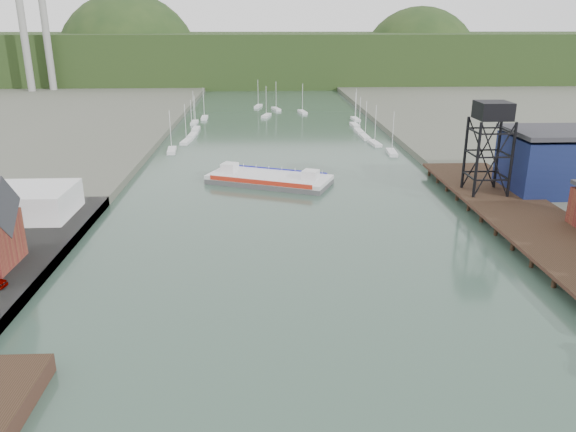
{
  "coord_description": "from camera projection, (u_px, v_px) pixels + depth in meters",
  "views": [
    {
      "loc": [
        -4.39,
        -36.82,
        30.59
      ],
      "look_at": [
        -0.91,
        40.81,
        4.0
      ],
      "focal_mm": 35.0,
      "sensor_mm": 36.0,
      "label": 1
    }
  ],
  "objects": [
    {
      "name": "white_shed",
      "position": [
        15.0,
        202.0,
        89.04
      ],
      "size": [
        18.0,
        12.0,
        4.5
      ],
      "primitive_type": "cube",
      "color": "silver",
      "rests_on": "west_quay"
    },
    {
      "name": "smokestacks",
      "position": [
        34.0,
        26.0,
        250.45
      ],
      "size": [
        11.2,
        8.2,
        60.0
      ],
      "color": "gray",
      "rests_on": "ground"
    },
    {
      "name": "ground",
      "position": [
        322.0,
        428.0,
        44.89
      ],
      "size": [
        600.0,
        600.0,
        0.0
      ],
      "primitive_type": "plane",
      "color": "#2C4438",
      "rests_on": "ground"
    },
    {
      "name": "distant_hills",
      "position": [
        263.0,
        61.0,
        326.2
      ],
      "size": [
        500.0,
        120.0,
        80.0
      ],
      "color": "#1C3216",
      "rests_on": "ground"
    },
    {
      "name": "marina_sailboats",
      "position": [
        277.0,
        126.0,
        175.66
      ],
      "size": [
        57.71,
        92.65,
        0.9
      ],
      "color": "silver",
      "rests_on": "ground"
    },
    {
      "name": "lift_tower",
      "position": [
        492.0,
        116.0,
        96.13
      ],
      "size": [
        6.5,
        6.5,
        16.0
      ],
      "color": "black",
      "rests_on": "east_pier"
    },
    {
      "name": "blue_shed",
      "position": [
        564.0,
        162.0,
        101.43
      ],
      "size": [
        20.5,
        14.5,
        11.3
      ],
      "color": "black",
      "rests_on": "east_land"
    },
    {
      "name": "east_pier",
      "position": [
        527.0,
        217.0,
        88.38
      ],
      "size": [
        14.0,
        70.0,
        2.45
      ],
      "color": "black",
      "rests_on": "ground"
    },
    {
      "name": "chain_ferry",
      "position": [
        269.0,
        179.0,
        113.42
      ],
      "size": [
        26.26,
        18.4,
        3.51
      ],
      "rotation": [
        0.0,
        0.0,
        -0.4
      ],
      "color": "#4D4D4F",
      "rests_on": "ground"
    }
  ]
}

